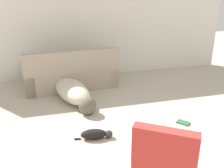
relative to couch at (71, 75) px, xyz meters
The scene contains 6 objects.
wall_back 1.51m from the couch, 41.86° to the left, with size 6.55×0.06×2.67m.
couch is the anchor object (origin of this frame).
dog 0.81m from the couch, 92.85° to the right, with size 0.81×1.72×0.39m.
cat 2.20m from the couch, 87.33° to the right, with size 0.56×0.22×0.15m.
book_green 2.64m from the couch, 53.98° to the right, with size 0.22×0.23×0.02m.
side_chair 3.34m from the couch, 79.16° to the right, with size 0.87×0.89×0.83m.
Camera 1 is at (-1.29, -1.26, 1.99)m, focal length 40.00 mm.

